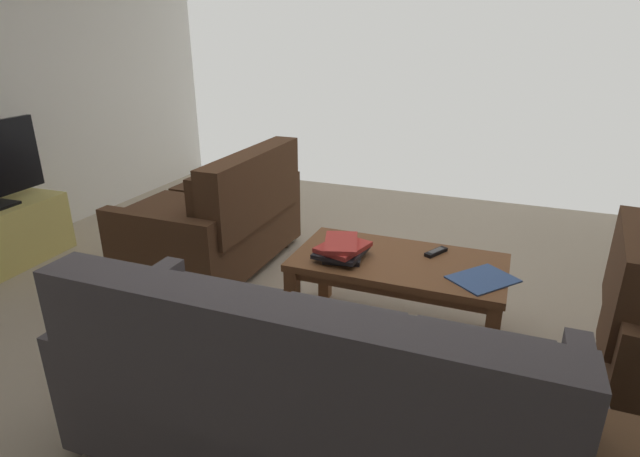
# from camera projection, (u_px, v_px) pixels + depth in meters

# --- Properties ---
(ground_plane) EXTENTS (5.73, 5.54, 0.01)m
(ground_plane) POSITION_uv_depth(u_px,v_px,m) (335.00, 321.00, 3.09)
(ground_plane) COLOR tan
(sofa_main) EXTENTS (1.95, 0.83, 0.89)m
(sofa_main) POSITION_uv_depth(u_px,v_px,m) (311.00, 391.00, 1.91)
(sofa_main) COLOR black
(sofa_main) RESTS_ON ground
(loveseat_near) EXTENTS (0.85, 1.33, 0.89)m
(loveseat_near) POSITION_uv_depth(u_px,v_px,m) (220.00, 219.00, 3.67)
(loveseat_near) COLOR black
(loveseat_near) RESTS_ON ground
(coffee_table) EXTENTS (1.15, 0.60, 0.47)m
(coffee_table) POSITION_uv_depth(u_px,v_px,m) (398.00, 271.00, 2.81)
(coffee_table) COLOR brown
(coffee_table) RESTS_ON ground
(tv_stand) EXTENTS (0.42, 1.00, 0.46)m
(tv_stand) POSITION_uv_depth(u_px,v_px,m) (0.00, 239.00, 3.69)
(tv_stand) COLOR #D8C666
(tv_stand) RESTS_ON ground
(book_stack) EXTENTS (0.28, 0.33, 0.10)m
(book_stack) POSITION_uv_depth(u_px,v_px,m) (342.00, 249.00, 2.79)
(book_stack) COLOR black
(book_stack) RESTS_ON coffee_table
(tv_remote) EXTENTS (0.11, 0.16, 0.02)m
(tv_remote) POSITION_uv_depth(u_px,v_px,m) (436.00, 252.00, 2.85)
(tv_remote) COLOR black
(tv_remote) RESTS_ON coffee_table
(loose_magazine) EXTENTS (0.38, 0.39, 0.01)m
(loose_magazine) POSITION_uv_depth(u_px,v_px,m) (483.00, 279.00, 2.56)
(loose_magazine) COLOR #385693
(loose_magazine) RESTS_ON coffee_table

